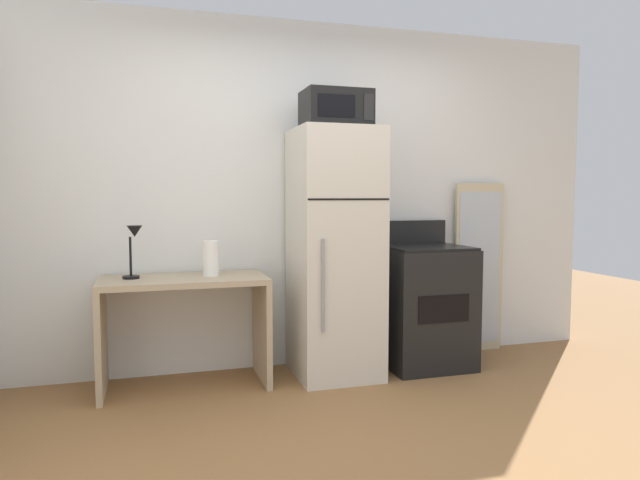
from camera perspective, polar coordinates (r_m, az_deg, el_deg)
ground_plane at (r=3.07m, az=6.72°, el=-20.61°), size 12.00×12.00×0.00m
wall_back_white at (r=4.39m, az=-1.97°, el=4.47°), size 5.00×0.10×2.60m
desk at (r=3.99m, az=-13.42°, el=-6.93°), size 1.10×0.54×0.75m
desk_lamp at (r=3.95m, az=-18.15°, el=-0.25°), size 0.14×0.12×0.35m
paper_towel_roll at (r=3.97m, az=-10.84°, el=-1.82°), size 0.11×0.11×0.24m
refrigerator at (r=4.09m, az=1.47°, el=-1.34°), size 0.58×0.65×1.77m
microwave at (r=4.09m, az=1.59°, el=12.92°), size 0.46×0.35×0.26m
oven_range at (r=4.44m, az=10.37°, el=-6.42°), size 0.63×0.61×1.10m
leaning_mirror at (r=4.93m, az=15.58°, el=-2.67°), size 0.44×0.03×1.40m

